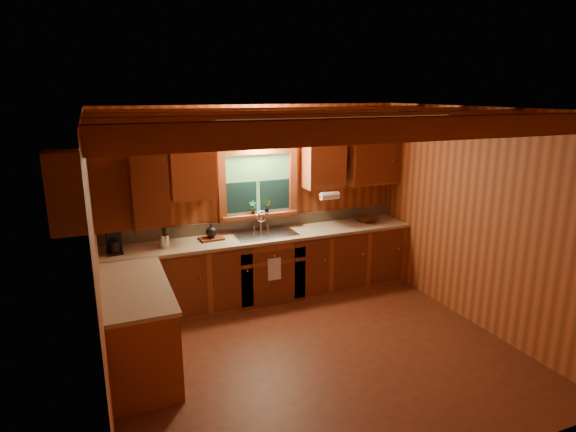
{
  "coord_description": "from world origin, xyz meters",
  "views": [
    {
      "loc": [
        -2.05,
        -4.16,
        2.76
      ],
      "look_at": [
        0.0,
        0.8,
        1.35
      ],
      "focal_mm": 29.57,
      "sensor_mm": 36.0,
      "label": 1
    }
  ],
  "objects_px": {
    "sink": "(265,237)",
    "wicker_basket": "(367,219)",
    "cutting_board": "(211,239)",
    "coffee_maker": "(114,241)"
  },
  "relations": [
    {
      "from": "sink",
      "to": "wicker_basket",
      "type": "xyz_separation_m",
      "value": [
        1.6,
        0.03,
        0.09
      ]
    },
    {
      "from": "cutting_board",
      "to": "wicker_basket",
      "type": "distance_m",
      "value": 2.33
    },
    {
      "from": "coffee_maker",
      "to": "wicker_basket",
      "type": "relative_size",
      "value": 0.9
    },
    {
      "from": "coffee_maker",
      "to": "cutting_board",
      "type": "relative_size",
      "value": 0.99
    },
    {
      "from": "coffee_maker",
      "to": "sink",
      "type": "bearing_deg",
      "value": -5.26
    },
    {
      "from": "wicker_basket",
      "to": "cutting_board",
      "type": "bearing_deg",
      "value": 179.45
    },
    {
      "from": "cutting_board",
      "to": "sink",
      "type": "bearing_deg",
      "value": -7.3
    },
    {
      "from": "sink",
      "to": "wicker_basket",
      "type": "relative_size",
      "value": 2.45
    },
    {
      "from": "sink",
      "to": "cutting_board",
      "type": "bearing_deg",
      "value": 176.27
    },
    {
      "from": "wicker_basket",
      "to": "coffee_maker",
      "type": "bearing_deg",
      "value": -179.2
    }
  ]
}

